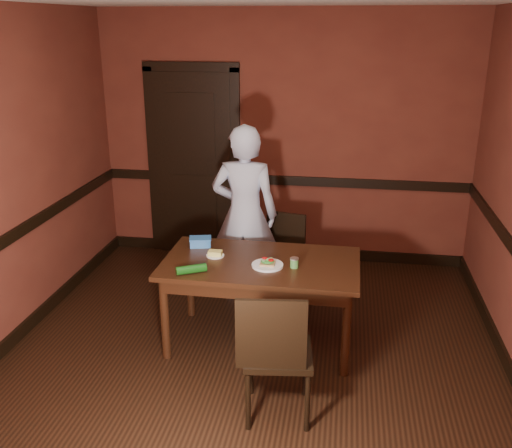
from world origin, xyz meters
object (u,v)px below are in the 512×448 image
(chair_far, at_px, (288,260))
(sauce_jar, at_px, (294,263))
(dining_table, at_px, (261,302))
(chair_near, at_px, (278,351))
(person, at_px, (245,215))
(sandwich_plate, at_px, (268,264))
(food_tub, at_px, (200,242))
(cheese_saucer, at_px, (215,254))

(chair_far, distance_m, sauce_jar, 0.95)
(dining_table, height_order, chair_near, chair_near)
(person, relative_size, sandwich_plate, 6.80)
(chair_near, bearing_deg, chair_far, -92.86)
(food_tub, bearing_deg, person, 49.33)
(sandwich_plate, xyz_separation_m, sauce_jar, (0.21, 0.01, 0.02))
(chair_near, xyz_separation_m, sandwich_plate, (-0.19, 0.79, 0.28))
(dining_table, xyz_separation_m, sandwich_plate, (0.07, -0.09, 0.39))
(chair_far, relative_size, sauce_jar, 10.39)
(sandwich_plate, bearing_deg, sauce_jar, 2.15)
(dining_table, relative_size, chair_far, 1.88)
(chair_far, relative_size, chair_near, 0.87)
(chair_near, xyz_separation_m, cheese_saucer, (-0.64, 0.93, 0.28))
(sauce_jar, bearing_deg, chair_far, 98.90)
(chair_far, bearing_deg, food_tub, -128.93)
(chair_far, bearing_deg, sauce_jar, -68.03)
(chair_far, bearing_deg, dining_table, -86.96)
(person, height_order, cheese_saucer, person)
(chair_near, height_order, cheese_saucer, chair_near)
(chair_far, bearing_deg, sandwich_plate, -81.74)
(chair_far, relative_size, person, 0.49)
(person, relative_size, cheese_saucer, 11.52)
(cheese_saucer, height_order, food_tub, food_tub)
(sandwich_plate, relative_size, sauce_jar, 3.11)
(food_tub, bearing_deg, chair_far, 24.34)
(sandwich_plate, relative_size, food_tub, 1.20)
(dining_table, bearing_deg, sauce_jar, -15.28)
(chair_far, distance_m, cheese_saucer, 0.97)
(dining_table, distance_m, person, 0.98)
(chair_far, height_order, sandwich_plate, chair_far)
(person, bearing_deg, chair_near, 106.56)
(dining_table, xyz_separation_m, food_tub, (-0.56, 0.24, 0.41))
(dining_table, xyz_separation_m, person, (-0.27, 0.81, 0.48))
(chair_far, relative_size, sandwich_plate, 3.35)
(cheese_saucer, bearing_deg, chair_near, -55.58)
(dining_table, xyz_separation_m, cheese_saucer, (-0.39, 0.05, 0.39))
(person, xyz_separation_m, sandwich_plate, (0.34, -0.89, -0.10))
(sandwich_plate, xyz_separation_m, food_tub, (-0.63, 0.33, 0.02))
(dining_table, distance_m, cheese_saucer, 0.55)
(chair_near, distance_m, person, 1.80)
(person, xyz_separation_m, sauce_jar, (0.55, -0.88, -0.07))
(chair_far, distance_m, food_tub, 0.96)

